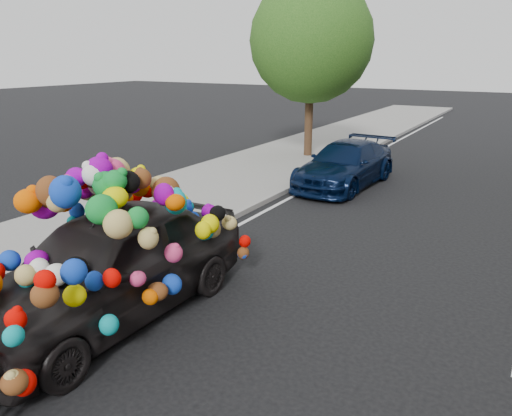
% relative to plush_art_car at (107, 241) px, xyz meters
% --- Properties ---
extents(ground, '(100.00, 100.00, 0.00)m').
position_rel_plush_art_car_xyz_m(ground, '(1.47, 2.24, -1.12)').
color(ground, black).
rests_on(ground, ground).
extents(sidewalk, '(4.00, 60.00, 0.12)m').
position_rel_plush_art_car_xyz_m(sidewalk, '(-2.83, 2.24, -1.06)').
color(sidewalk, gray).
rests_on(sidewalk, ground).
extents(kerb, '(0.15, 60.00, 0.13)m').
position_rel_plush_art_car_xyz_m(kerb, '(-0.88, 2.24, -1.06)').
color(kerb, gray).
rests_on(kerb, ground).
extents(tree_near_sidewalk, '(4.20, 4.20, 6.13)m').
position_rel_plush_art_car_xyz_m(tree_near_sidewalk, '(-2.33, 11.74, 2.90)').
color(tree_near_sidewalk, '#332114').
rests_on(tree_near_sidewalk, ground).
extents(plush_art_car, '(2.26, 4.74, 2.18)m').
position_rel_plush_art_car_xyz_m(plush_art_car, '(0.00, 0.00, 0.00)').
color(plush_art_car, black).
rests_on(plush_art_car, ground).
extents(navy_sedan, '(1.96, 4.30, 1.22)m').
position_rel_plush_art_car_xyz_m(navy_sedan, '(0.21, 8.67, -0.51)').
color(navy_sedan, black).
rests_on(navy_sedan, ground).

